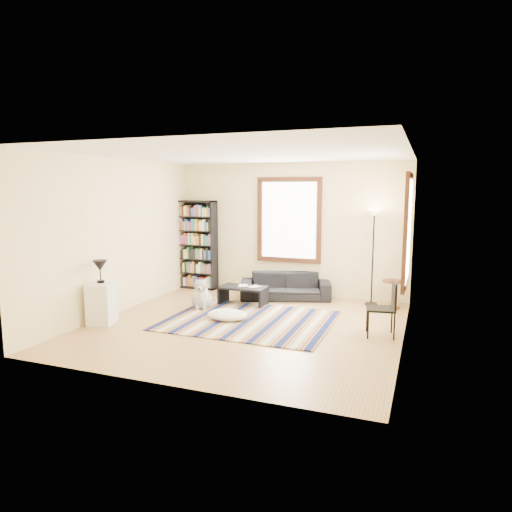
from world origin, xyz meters
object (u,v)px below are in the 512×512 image
(sofa, at_px, (285,286))
(dog, at_px, (202,294))
(folding_chair, at_px, (381,309))
(coffee_table, at_px, (243,295))
(bookshelf, at_px, (197,245))
(floor_lamp, at_px, (373,258))
(side_table, at_px, (393,294))
(white_cabinet, at_px, (102,303))
(floor_cushion, at_px, (227,315))

(sofa, xyz_separation_m, dog, (-1.24, -1.35, 0.03))
(sofa, distance_m, folding_chair, 2.78)
(coffee_table, bearing_deg, bookshelf, 146.29)
(sofa, height_order, bookshelf, bookshelf)
(bookshelf, bearing_deg, dog, -59.83)
(dog, bearing_deg, coffee_table, 22.15)
(bookshelf, distance_m, folding_chair, 4.79)
(sofa, height_order, floor_lamp, floor_lamp)
(side_table, bearing_deg, bookshelf, 175.98)
(bookshelf, bearing_deg, coffee_table, -33.71)
(bookshelf, height_order, dog, bookshelf)
(floor_lamp, bearing_deg, coffee_table, -159.80)
(folding_chair, relative_size, white_cabinet, 1.23)
(white_cabinet, xyz_separation_m, dog, (1.13, 1.44, -0.05))
(dog, bearing_deg, folding_chair, -29.84)
(bookshelf, distance_m, coffee_table, 2.04)
(floor_lamp, bearing_deg, floor_cushion, -138.33)
(floor_cushion, xyz_separation_m, side_table, (2.61, 1.83, 0.18))
(bookshelf, relative_size, dog, 3.38)
(coffee_table, relative_size, folding_chair, 1.05)
(floor_cushion, distance_m, white_cabinet, 2.12)
(sofa, bearing_deg, floor_lamp, -14.93)
(side_table, bearing_deg, sofa, 179.10)
(sofa, bearing_deg, dog, -150.63)
(floor_cushion, xyz_separation_m, dog, (-0.76, 0.51, 0.21))
(side_table, height_order, white_cabinet, white_cabinet)
(floor_cushion, xyz_separation_m, floor_lamp, (2.20, 1.96, 0.84))
(floor_cushion, relative_size, floor_lamp, 0.39)
(white_cabinet, height_order, dog, white_cabinet)
(folding_chair, bearing_deg, floor_cushion, 170.87)
(coffee_table, distance_m, dog, 0.85)
(floor_lamp, distance_m, dog, 3.36)
(coffee_table, xyz_separation_m, side_table, (2.76, 0.73, 0.09))
(coffee_table, relative_size, white_cabinet, 1.29)
(floor_lamp, bearing_deg, bookshelf, 177.51)
(bookshelf, distance_m, dog, 2.01)
(floor_cushion, height_order, floor_lamp, floor_lamp)
(sofa, bearing_deg, side_table, -19.14)
(sofa, distance_m, side_table, 2.14)
(folding_chair, height_order, dog, folding_chair)
(bookshelf, height_order, floor_cushion, bookshelf)
(floor_cushion, height_order, folding_chair, folding_chair)
(sofa, xyz_separation_m, white_cabinet, (-2.36, -2.80, 0.08))
(coffee_table, xyz_separation_m, folding_chair, (2.71, -1.06, 0.25))
(folding_chair, bearing_deg, dog, 161.97)
(sofa, distance_m, white_cabinet, 3.66)
(coffee_table, height_order, floor_cushion, coffee_table)
(sofa, bearing_deg, folding_chair, -59.45)
(dog, bearing_deg, bookshelf, 98.45)
(bookshelf, distance_m, floor_lamp, 3.91)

